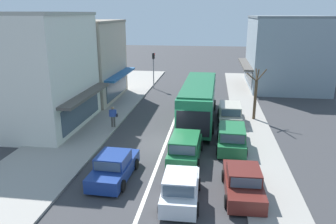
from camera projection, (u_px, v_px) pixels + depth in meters
ground_plane at (166, 144)px, 22.56m from camera, size 140.00×140.00×0.00m
lane_centre_line at (173, 125)px, 26.35m from camera, size 0.20×28.00×0.01m
sidewalk_left at (100, 113)px, 29.12m from camera, size 5.20×44.00×0.14m
kerb_right at (249, 120)px, 27.41m from camera, size 2.80×44.00×0.12m
shopfront_corner_near at (37, 72)px, 24.80m from camera, size 7.71×8.67×8.72m
shopfront_mid_block at (82, 61)px, 33.16m from camera, size 8.19×8.48×7.96m
building_right_far at (286, 53)px, 38.56m from camera, size 9.37×10.67×8.33m
city_bus at (199, 99)px, 26.82m from camera, size 2.89×10.90×3.23m
hatchback_behind_bus_near at (181, 188)px, 15.44m from camera, size 1.86×3.72×1.54m
wagon_queue_gap_filler at (185, 148)px, 20.01m from camera, size 2.05×4.55×1.58m
sedan_adjacent_lane_lead at (114, 167)px, 17.67m from camera, size 2.03×4.27×1.47m
parked_sedan_kerb_front at (243, 182)px, 16.09m from camera, size 1.99×4.25×1.47m
parked_wagon_kerb_second at (232, 138)px, 21.62m from camera, size 2.04×4.55×1.58m
parked_wagon_kerb_third at (230, 113)px, 26.85m from camera, size 1.95×4.50×1.58m
traffic_light_downstreet at (153, 65)px, 38.22m from camera, size 0.33×0.24×4.20m
street_tree_right at (255, 96)px, 26.92m from camera, size 1.62×1.84×4.45m
pedestrian_with_handbag_near at (113, 116)px, 25.20m from camera, size 0.65×0.34×1.63m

